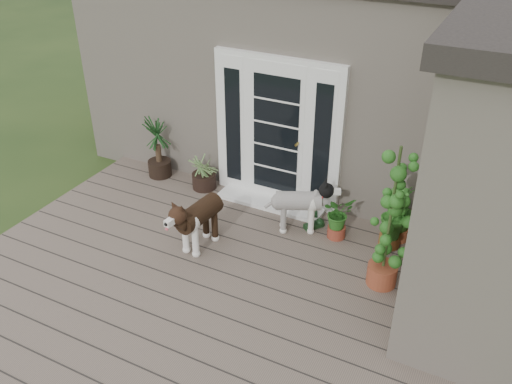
% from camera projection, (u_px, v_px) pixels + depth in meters
% --- Properties ---
extents(deck, '(6.20, 4.60, 0.12)m').
position_uv_depth(deck, '(212.00, 293.00, 6.36)').
color(deck, '#6B5B4C').
rests_on(deck, ground).
extents(house_main, '(7.40, 4.00, 3.10)m').
position_uv_depth(house_main, '(341.00, 68.00, 8.85)').
color(house_main, '#665E54').
rests_on(house_main, ground).
extents(door_unit, '(1.90, 0.14, 2.15)m').
position_uv_depth(door_unit, '(277.00, 132.00, 7.54)').
color(door_unit, white).
rests_on(door_unit, deck).
extents(door_step, '(1.60, 0.40, 0.05)m').
position_uv_depth(door_step, '(270.00, 203.00, 7.92)').
color(door_step, white).
rests_on(door_step, deck).
extents(brindle_dog, '(0.48, 0.93, 0.74)m').
position_uv_depth(brindle_dog, '(200.00, 222.00, 6.87)').
color(brindle_dog, '#301D11').
rests_on(brindle_dog, deck).
extents(white_dog, '(0.88, 0.66, 0.67)m').
position_uv_depth(white_dog, '(298.00, 209.00, 7.20)').
color(white_dog, beige).
rests_on(white_dog, deck).
extents(spider_plant, '(0.63, 0.63, 0.65)m').
position_uv_depth(spider_plant, '(204.00, 169.00, 8.19)').
color(spider_plant, '#99B26D').
rests_on(spider_plant, deck).
extents(yucca, '(0.90, 0.90, 1.01)m').
position_uv_depth(yucca, '(158.00, 147.00, 8.44)').
color(yucca, black).
rests_on(yucca, deck).
extents(herb_a, '(0.54, 0.54, 0.51)m').
position_uv_depth(herb_a, '(337.00, 221.00, 7.10)').
color(herb_a, '#1C5819').
rests_on(herb_a, deck).
extents(herb_b, '(0.55, 0.55, 0.63)m').
position_uv_depth(herb_b, '(391.00, 225.00, 6.90)').
color(herb_b, '#174E16').
rests_on(herb_b, deck).
extents(herb_c, '(0.43, 0.43, 0.64)m').
position_uv_depth(herb_c, '(400.00, 218.00, 7.05)').
color(herb_c, '#1C621D').
rests_on(herb_c, deck).
extents(sapling, '(0.55, 0.55, 1.87)m').
position_uv_depth(sapling, '(390.00, 217.00, 5.94)').
color(sapling, '#2D611B').
rests_on(sapling, deck).
extents(clog_left, '(0.23, 0.31, 0.09)m').
position_uv_depth(clog_left, '(314.00, 213.00, 7.65)').
color(clog_left, black).
rests_on(clog_left, deck).
extents(clog_right, '(0.31, 0.34, 0.10)m').
position_uv_depth(clog_right, '(314.00, 225.00, 7.39)').
color(clog_right, black).
rests_on(clog_right, deck).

